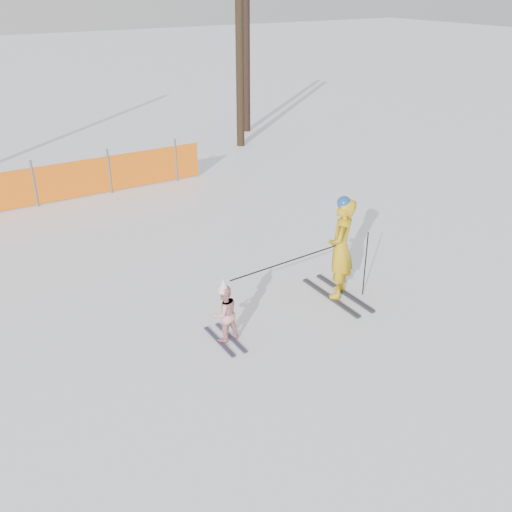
{
  "coord_description": "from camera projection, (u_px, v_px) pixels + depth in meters",
  "views": [
    {
      "loc": [
        -4.74,
        -7.2,
        5.44
      ],
      "look_at": [
        0.0,
        0.5,
        1.0
      ],
      "focal_mm": 40.0,
      "sensor_mm": 36.0,
      "label": 1
    }
  ],
  "objects": [
    {
      "name": "ground",
      "position": [
        271.0,
        317.0,
        10.13
      ],
      "size": [
        120.0,
        120.0,
        0.0
      ],
      "primitive_type": "plane",
      "color": "white",
      "rests_on": "ground"
    },
    {
      "name": "adult",
      "position": [
        341.0,
        248.0,
        10.36
      ],
      "size": [
        0.83,
        1.64,
        2.0
      ],
      "color": "black",
      "rests_on": "ground"
    },
    {
      "name": "child",
      "position": [
        224.0,
        313.0,
        9.25
      ],
      "size": [
        0.51,
        0.98,
        1.18
      ],
      "color": "black",
      "rests_on": "ground"
    },
    {
      "name": "ski_poles",
      "position": [
        316.0,
        263.0,
        9.99
      ],
      "size": [
        2.86,
        0.22,
        1.28
      ],
      "color": "black",
      "rests_on": "ground"
    },
    {
      "name": "tree_trunks",
      "position": [
        152.0,
        61.0,
        18.16
      ],
      "size": [
        11.97,
        1.99,
        6.6
      ],
      "color": "black",
      "rests_on": "ground"
    }
  ]
}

